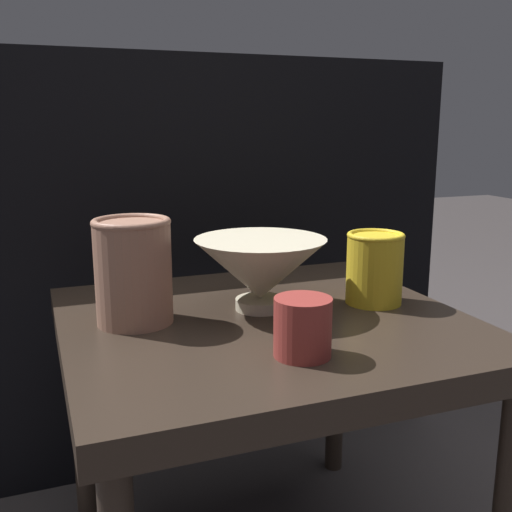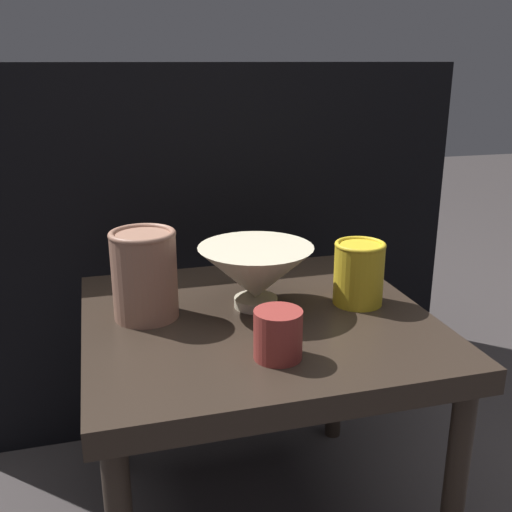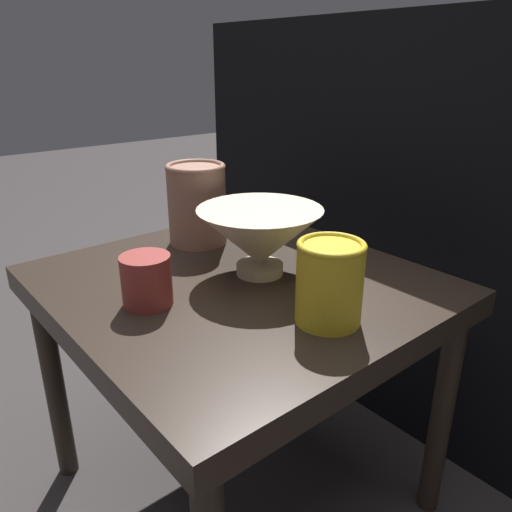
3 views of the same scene
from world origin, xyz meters
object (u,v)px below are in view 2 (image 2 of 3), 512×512
object	(u,v)px
vase_textured_left	(144,273)
cup	(278,334)
vase_colorful_right	(359,272)
bowl	(256,273)

from	to	relation	value
vase_textured_left	cup	distance (m)	0.26
vase_textured_left	vase_colorful_right	world-z (taller)	vase_textured_left
cup	vase_colorful_right	bearing A→B (deg)	38.78
vase_colorful_right	vase_textured_left	bearing A→B (deg)	173.90
bowl	vase_textured_left	bearing A→B (deg)	178.00
vase_textured_left	bowl	bearing A→B (deg)	-2.00
bowl	vase_colorful_right	size ratio (longest dim) A/B	1.77
cup	vase_textured_left	bearing A→B (deg)	130.43
vase_colorful_right	cup	distance (m)	0.26
vase_textured_left	vase_colorful_right	bearing A→B (deg)	-6.10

